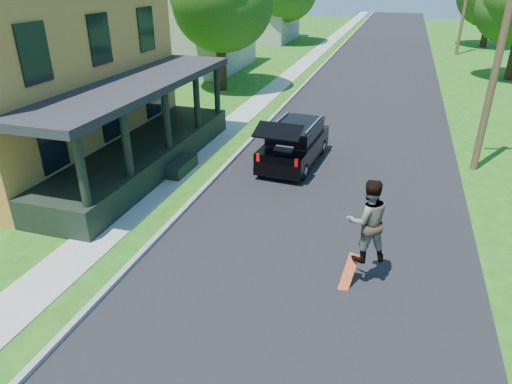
% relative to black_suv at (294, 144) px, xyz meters
% --- Properties ---
extents(ground, '(140.00, 140.00, 0.00)m').
position_rel_black_suv_xyz_m(ground, '(1.80, -8.00, -0.76)').
color(ground, '#215310').
rests_on(ground, ground).
extents(street, '(8.00, 120.00, 0.02)m').
position_rel_black_suv_xyz_m(street, '(1.80, 12.00, -0.76)').
color(street, black).
rests_on(street, ground).
extents(curb, '(0.15, 120.00, 0.12)m').
position_rel_black_suv_xyz_m(curb, '(-2.25, 12.00, -0.76)').
color(curb, gray).
rests_on(curb, ground).
extents(sidewalk, '(1.30, 120.00, 0.03)m').
position_rel_black_suv_xyz_m(sidewalk, '(-3.80, 12.00, -0.76)').
color(sidewalk, gray).
rests_on(sidewalk, ground).
extents(front_walk, '(6.50, 1.20, 0.03)m').
position_rel_black_suv_xyz_m(front_walk, '(-7.70, -2.00, -0.76)').
color(front_walk, gray).
rests_on(front_walk, ground).
extents(neighbor_house_mid, '(12.78, 12.78, 8.30)m').
position_rel_black_suv_xyz_m(neighbor_house_mid, '(-11.70, 16.00, 3.43)').
color(neighbor_house_mid, '#A39F90').
rests_on(neighbor_house_mid, ground).
extents(black_suv, '(1.92, 4.38, 1.99)m').
position_rel_black_suv_xyz_m(black_suv, '(0.00, 0.00, 0.00)').
color(black_suv, black).
rests_on(black_suv, ground).
extents(skateboarder, '(1.14, 1.04, 1.92)m').
position_rel_black_suv_xyz_m(skateboarder, '(3.07, -6.50, 0.81)').
color(skateboarder, black).
rests_on(skateboarder, ground).
extents(skateboard, '(0.39, 0.55, 0.78)m').
position_rel_black_suv_xyz_m(skateboard, '(2.81, -6.74, -0.45)').
color(skateboard, '#BF3F10').
rests_on(skateboard, ground).
extents(utility_pole_near, '(1.48, 0.53, 8.17)m').
position_rel_black_suv_xyz_m(utility_pole_near, '(6.30, 1.38, 3.46)').
color(utility_pole_near, '#4F3325').
rests_on(utility_pole_near, ground).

